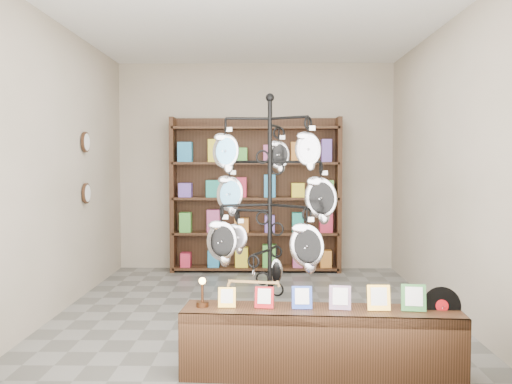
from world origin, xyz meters
TOP-DOWN VIEW (x-y plane):
  - ground at (0.00, 0.00)m, footprint 5.00×5.00m
  - room_envelope at (0.00, 0.00)m, footprint 5.00×5.00m
  - display_tree at (0.16, -1.30)m, footprint 1.11×1.08m
  - front_shelf at (0.53, -1.75)m, footprint 2.04×0.55m
  - back_shelving at (0.00, 2.30)m, footprint 2.42×0.36m
  - wall_clocks at (-1.97, 0.80)m, footprint 0.03×0.24m

SIDE VIEW (x-z plane):
  - ground at x=0.00m, z-range 0.00..0.00m
  - front_shelf at x=0.53m, z-range -0.11..0.61m
  - back_shelving at x=0.00m, z-range -0.07..2.13m
  - display_tree at x=0.16m, z-range 0.16..2.27m
  - wall_clocks at x=-1.97m, z-range 1.08..1.92m
  - room_envelope at x=0.00m, z-range -0.65..4.35m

